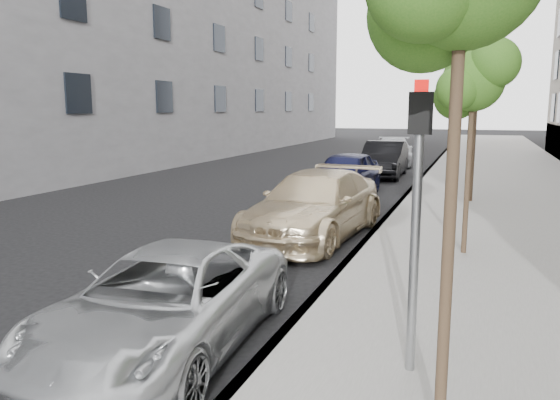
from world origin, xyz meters
The scene contains 10 objects.
sidewalk centered at (4.30, 24.00, 0.07)m, with size 6.40×72.00×0.14m, color gray.
curb centered at (1.18, 24.00, 0.07)m, with size 0.15×72.00×0.14m, color #9E9B93.
tree_mid centered at (3.23, 8.00, 3.45)m, with size 1.54×1.34×4.07m.
tree_far centered at (3.23, 14.50, 3.75)m, with size 1.64×1.44×4.42m.
signal_pole centered at (2.81, 2.66, 2.07)m, with size 0.26×0.21×3.08m.
minivan centered at (-0.10, 2.46, 0.61)m, with size 2.02×4.38×1.22m, color #BABDBF.
suv centered at (-0.10, 8.81, 0.75)m, with size 2.11×5.18×1.50m, color beige.
sedan_blue centered at (-0.87, 15.07, 0.75)m, with size 1.78×4.41×1.50m, color black.
sedan_black centered at (-0.50, 20.68, 0.77)m, with size 1.63×4.68×1.54m, color black.
sedan_rear centered at (-0.94, 26.08, 0.71)m, with size 2.00×4.91×1.43m, color #A5A7AD.
Camera 1 is at (3.40, -3.03, 2.93)m, focal length 35.00 mm.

